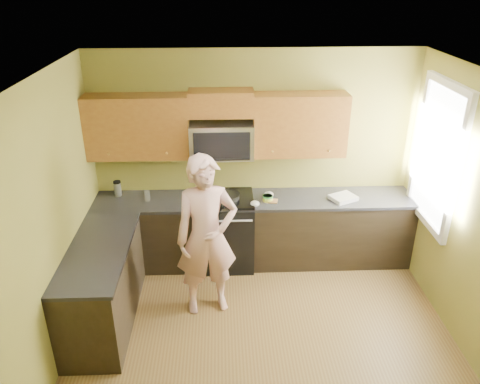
{
  "coord_description": "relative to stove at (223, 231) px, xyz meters",
  "views": [
    {
      "loc": [
        -0.4,
        -3.54,
        3.51
      ],
      "look_at": [
        -0.2,
        1.3,
        1.2
      ],
      "focal_mm": 35.06,
      "sensor_mm": 36.0,
      "label": 1
    }
  ],
  "objects": [
    {
      "name": "floor",
      "position": [
        0.4,
        -1.68,
        -0.47
      ],
      "size": [
        4.0,
        4.0,
        0.0
      ],
      "primitive_type": "plane",
      "color": "brown",
      "rests_on": "ground"
    },
    {
      "name": "ceiling",
      "position": [
        0.4,
        -1.68,
        2.23
      ],
      "size": [
        4.0,
        4.0,
        0.0
      ],
      "primitive_type": "plane",
      "rotation": [
        3.14,
        0.0,
        0.0
      ],
      "color": "white",
      "rests_on": "ground"
    },
    {
      "name": "wall_back",
      "position": [
        0.4,
        0.32,
        0.88
      ],
      "size": [
        4.0,
        0.0,
        4.0
      ],
      "primitive_type": "plane",
      "rotation": [
        1.57,
        0.0,
        0.0
      ],
      "color": "olive",
      "rests_on": "ground"
    },
    {
      "name": "wall_left",
      "position": [
        -1.6,
        -1.68,
        0.88
      ],
      "size": [
        0.0,
        4.0,
        4.0
      ],
      "primitive_type": "plane",
      "rotation": [
        1.57,
        0.0,
        1.57
      ],
      "color": "olive",
      "rests_on": "ground"
    },
    {
      "name": "cabinet_back_run",
      "position": [
        0.4,
        0.02,
        -0.03
      ],
      "size": [
        4.0,
        0.6,
        0.88
      ],
      "primitive_type": "cube",
      "color": "black",
      "rests_on": "floor"
    },
    {
      "name": "cabinet_left_run",
      "position": [
        -1.3,
        -1.08,
        -0.03
      ],
      "size": [
        0.6,
        1.6,
        0.88
      ],
      "primitive_type": "cube",
      "color": "black",
      "rests_on": "floor"
    },
    {
      "name": "countertop_back",
      "position": [
        0.4,
        0.01,
        0.43
      ],
      "size": [
        4.0,
        0.62,
        0.04
      ],
      "primitive_type": "cube",
      "color": "black",
      "rests_on": "cabinet_back_run"
    },
    {
      "name": "countertop_left",
      "position": [
        -1.29,
        -1.08,
        0.43
      ],
      "size": [
        0.62,
        1.6,
        0.04
      ],
      "primitive_type": "cube",
      "color": "black",
      "rests_on": "cabinet_left_run"
    },
    {
      "name": "stove",
      "position": [
        0.0,
        0.0,
        0.0
      ],
      "size": [
        0.76,
        0.65,
        0.95
      ],
      "primitive_type": null,
      "color": "black",
      "rests_on": "floor"
    },
    {
      "name": "microwave",
      "position": [
        0.0,
        0.12,
        0.97
      ],
      "size": [
        0.76,
        0.4,
        0.42
      ],
      "primitive_type": null,
      "color": "silver",
      "rests_on": "wall_back"
    },
    {
      "name": "upper_cab_left",
      "position": [
        -0.99,
        0.16,
        0.97
      ],
      "size": [
        1.22,
        0.33,
        0.75
      ],
      "primitive_type": null,
      "color": "brown",
      "rests_on": "wall_back"
    },
    {
      "name": "upper_cab_right",
      "position": [
        0.94,
        0.16,
        0.97
      ],
      "size": [
        1.12,
        0.33,
        0.75
      ],
      "primitive_type": null,
      "color": "brown",
      "rests_on": "wall_back"
    },
    {
      "name": "upper_cab_over_mw",
      "position": [
        0.0,
        0.16,
        1.62
      ],
      "size": [
        0.76,
        0.33,
        0.3
      ],
      "primitive_type": "cube",
      "color": "brown",
      "rests_on": "wall_back"
    },
    {
      "name": "window",
      "position": [
        2.38,
        -0.48,
        1.17
      ],
      "size": [
        0.06,
        1.06,
        1.66
      ],
      "primitive_type": null,
      "color": "white",
      "rests_on": "wall_right"
    },
    {
      "name": "woman",
      "position": [
        -0.18,
        -0.9,
        0.45
      ],
      "size": [
        0.75,
        0.57,
        1.84
      ],
      "primitive_type": "imported",
      "rotation": [
        0.0,
        0.0,
        0.2
      ],
      "color": "#D6736B",
      "rests_on": "floor"
    },
    {
      "name": "frying_pan",
      "position": [
        0.06,
        -0.03,
        0.47
      ],
      "size": [
        0.41,
        0.56,
        0.06
      ],
      "primitive_type": null,
      "rotation": [
        0.0,
        0.0,
        -0.27
      ],
      "color": "black",
      "rests_on": "stove"
    },
    {
      "name": "butter_tub",
      "position": [
        0.56,
        -0.06,
        0.45
      ],
      "size": [
        0.16,
        0.16,
        0.09
      ],
      "primitive_type": null,
      "rotation": [
        0.0,
        0.0,
        0.29
      ],
      "color": "yellow",
      "rests_on": "countertop_back"
    },
    {
      "name": "toast_slice",
      "position": [
        0.62,
        -0.08,
        0.45
      ],
      "size": [
        0.13,
        0.13,
        0.01
      ],
      "primitive_type": "cube",
      "rotation": [
        0.0,
        0.0,
        -0.22
      ],
      "color": "#B27F47",
      "rests_on": "countertop_back"
    },
    {
      "name": "napkin_a",
      "position": [
        0.39,
        -0.18,
        0.48
      ],
      "size": [
        0.15,
        0.15,
        0.06
      ],
      "primitive_type": "ellipsoid",
      "rotation": [
        0.0,
        0.0,
        0.38
      ],
      "color": "silver",
      "rests_on": "countertop_back"
    },
    {
      "name": "napkin_b",
      "position": [
        0.58,
        0.05,
        0.48
      ],
      "size": [
        0.14,
        0.15,
        0.07
      ],
      "primitive_type": "ellipsoid",
      "rotation": [
        0.0,
        0.0,
        -0.2
      ],
      "color": "silver",
      "rests_on": "countertop_back"
    },
    {
      "name": "dish_towel",
      "position": [
        1.5,
        -0.06,
        0.47
      ],
      "size": [
        0.37,
        0.35,
        0.05
      ],
      "primitive_type": "cube",
      "rotation": [
        0.0,
        0.0,
        0.45
      ],
      "color": "silver",
      "rests_on": "countertop_back"
    },
    {
      "name": "travel_mug",
      "position": [
        -1.32,
        0.17,
        0.45
      ],
      "size": [
        0.1,
        0.1,
        0.2
      ],
      "primitive_type": null,
      "rotation": [
        0.0,
        0.0,
        0.08
      ],
      "color": "silver",
      "rests_on": "countertop_back"
    },
    {
      "name": "glass_a",
      "position": [
        -0.93,
        0.02,
        0.51
      ],
      "size": [
        0.09,
        0.09,
        0.12
      ],
      "primitive_type": "cylinder",
      "rotation": [
        0.0,
        0.0,
        0.26
      ],
      "color": "silver",
      "rests_on": "countertop_back"
    }
  ]
}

